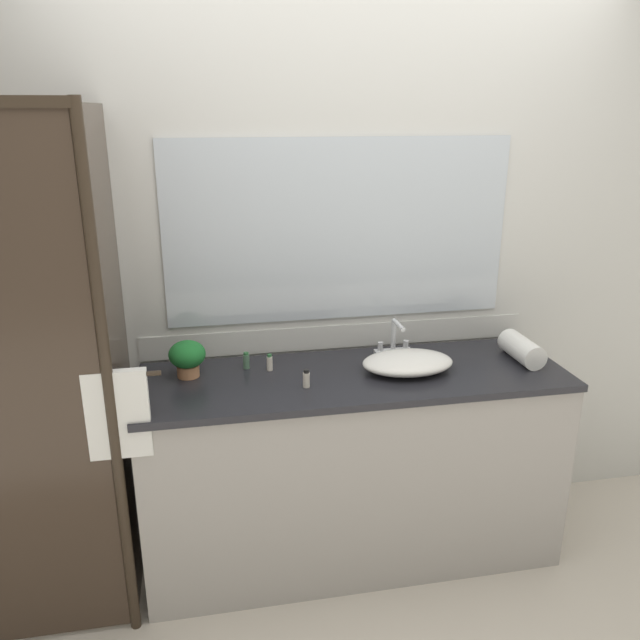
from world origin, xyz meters
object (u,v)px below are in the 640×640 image
faucet (394,342)px  rolled_towel_near_edge (522,349)px  sink_basin (408,362)px  amenity_bottle_body_wash (306,379)px  amenity_bottle_conditioner (270,363)px  potted_plant (187,357)px  amenity_bottle_shampoo (246,361)px

faucet → rolled_towel_near_edge: faucet is taller
sink_basin → amenity_bottle_body_wash: 0.46m
sink_basin → amenity_bottle_conditioner: 0.59m
amenity_bottle_conditioner → amenity_bottle_body_wash: size_ratio=0.98×
potted_plant → rolled_towel_near_edge: potted_plant is taller
amenity_bottle_body_wash → rolled_towel_near_edge: rolled_towel_near_edge is taller
amenity_bottle_conditioner → amenity_bottle_shampoo: bearing=157.0°
amenity_bottle_conditioner → amenity_bottle_shampoo: (-0.10, 0.04, -0.00)m
amenity_bottle_conditioner → rolled_towel_near_edge: 1.11m
faucet → rolled_towel_near_edge: 0.56m
amenity_bottle_conditioner → rolled_towel_near_edge: (1.11, -0.10, 0.02)m
potted_plant → faucet: bearing=4.7°
amenity_bottle_shampoo → amenity_bottle_conditioner: bearing=-23.0°
amenity_bottle_body_wash → amenity_bottle_shampoo: amenity_bottle_body_wash is taller
sink_basin → potted_plant: bearing=172.5°
faucet → amenity_bottle_conditioner: (-0.57, -0.08, -0.02)m
faucet → sink_basin: bearing=-90.0°
potted_plant → rolled_towel_near_edge: size_ratio=0.62×
sink_basin → faucet: faucet is taller
amenity_bottle_body_wash → amenity_bottle_shampoo: bearing=132.7°
faucet → amenity_bottle_conditioner: size_ratio=2.32×
sink_basin → amenity_bottle_conditioner: (-0.57, 0.12, -0.00)m
potted_plant → amenity_bottle_shampoo: bearing=9.1°
amenity_bottle_conditioner → rolled_towel_near_edge: bearing=-5.2°
potted_plant → amenity_bottle_body_wash: bearing=-23.2°
faucet → amenity_bottle_body_wash: size_ratio=2.26×
amenity_bottle_body_wash → rolled_towel_near_edge: (0.98, 0.10, 0.02)m
potted_plant → amenity_bottle_shampoo: potted_plant is taller
amenity_bottle_body_wash → amenity_bottle_shampoo: (-0.22, 0.24, -0.00)m
sink_basin → amenity_bottle_shampoo: 0.69m
sink_basin → faucet: (-0.00, 0.20, 0.02)m
faucet → rolled_towel_near_edge: size_ratio=0.68×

